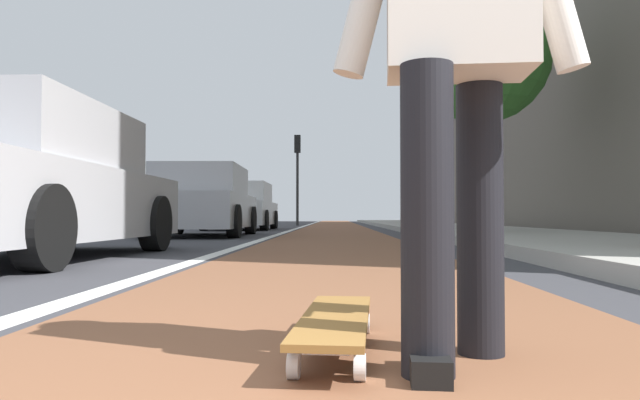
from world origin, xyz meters
The scene contains 13 objects.
ground_plane centered at (10.00, 0.00, 0.00)m, with size 80.00×80.00×0.00m, color #38383D.
bike_lane_paint centered at (24.00, 0.00, 0.00)m, with size 56.00×2.32×0.00m, color brown.
lane_stripe_white centered at (20.00, 1.31, 0.00)m, with size 52.00×0.16×0.01m, color silver.
sidewalk_curb centered at (18.00, -3.32, 0.07)m, with size 52.00×3.20×0.14m, color #9E9B93.
building_facade centered at (22.00, -5.84, 6.30)m, with size 40.00×1.20×12.60m, color #685F55.
skateboard centered at (1.01, 0.01, 0.09)m, with size 0.85×0.26×0.11m.
skater_person centered at (0.86, -0.34, 0.94)m, with size 0.45×0.72×1.64m.
parked_car_near centered at (4.77, 3.01, 0.72)m, with size 4.25×1.90×1.49m.
parked_car_mid centered at (11.45, 2.84, 0.71)m, with size 4.12×2.02×1.49m.
parked_car_far centered at (17.26, 2.96, 0.70)m, with size 4.26×2.00×1.46m.
traffic_light centered at (25.33, 1.71, 2.85)m, with size 0.33×0.28×4.12m.
street_tree_mid centered at (10.65, -2.92, 3.55)m, with size 2.64×2.64×4.91m.
pedestrian_distant centered at (14.06, -2.73, 0.87)m, with size 0.43×0.66×1.52m.
Camera 1 is at (-0.77, 0.01, 0.42)m, focal length 32.35 mm.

